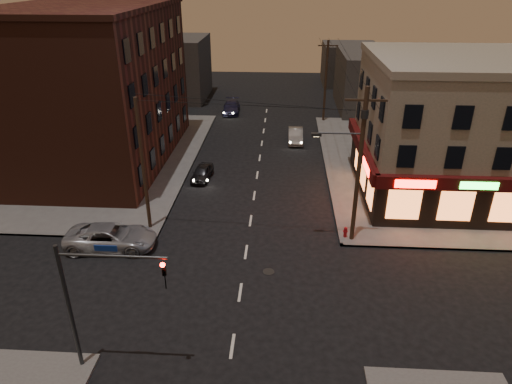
# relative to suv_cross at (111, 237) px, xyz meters

# --- Properties ---
(ground) EXTENTS (120.00, 120.00, 0.00)m
(ground) POSITION_rel_suv_cross_xyz_m (8.58, -3.99, -0.78)
(ground) COLOR black
(ground) RESTS_ON ground
(sidewalk_ne) EXTENTS (24.00, 28.00, 0.15)m
(sidewalk_ne) POSITION_rel_suv_cross_xyz_m (26.58, 15.01, -0.71)
(sidewalk_ne) COLOR #514F4C
(sidewalk_ne) RESTS_ON ground
(sidewalk_nw) EXTENTS (24.00, 28.00, 0.15)m
(sidewalk_nw) POSITION_rel_suv_cross_xyz_m (-9.42, 15.01, -0.71)
(sidewalk_nw) COLOR #514F4C
(sidewalk_nw) RESTS_ON ground
(pizza_building) EXTENTS (15.85, 12.85, 10.50)m
(pizza_building) POSITION_rel_suv_cross_xyz_m (24.51, 9.44, 4.56)
(pizza_building) COLOR tan
(pizza_building) RESTS_ON sidewalk_ne
(brick_apartment) EXTENTS (12.00, 20.00, 13.00)m
(brick_apartment) POSITION_rel_suv_cross_xyz_m (-5.92, 15.01, 5.87)
(brick_apartment) COLOR #482217
(brick_apartment) RESTS_ON sidewalk_nw
(bg_building_ne_a) EXTENTS (10.00, 12.00, 7.00)m
(bg_building_ne_a) POSITION_rel_suv_cross_xyz_m (22.58, 34.01, 2.72)
(bg_building_ne_a) COLOR #3F3D3A
(bg_building_ne_a) RESTS_ON ground
(bg_building_nw) EXTENTS (9.00, 10.00, 8.00)m
(bg_building_nw) POSITION_rel_suv_cross_xyz_m (-4.42, 38.01, 3.22)
(bg_building_nw) COLOR #3F3D3A
(bg_building_nw) RESTS_ON ground
(bg_building_ne_b) EXTENTS (8.00, 8.00, 6.00)m
(bg_building_ne_b) POSITION_rel_suv_cross_xyz_m (20.58, 48.01, 2.22)
(bg_building_ne_b) COLOR #3F3D3A
(bg_building_ne_b) RESTS_ON ground
(utility_pole_main) EXTENTS (4.20, 0.44, 10.00)m
(utility_pole_main) POSITION_rel_suv_cross_xyz_m (15.27, 1.81, 4.98)
(utility_pole_main) COLOR #382619
(utility_pole_main) RESTS_ON sidewalk_ne
(utility_pole_far) EXTENTS (0.26, 0.26, 9.00)m
(utility_pole_far) POSITION_rel_suv_cross_xyz_m (15.38, 28.01, 3.87)
(utility_pole_far) COLOR #382619
(utility_pole_far) RESTS_ON sidewalk_ne
(utility_pole_west) EXTENTS (0.24, 0.24, 9.00)m
(utility_pole_west) POSITION_rel_suv_cross_xyz_m (1.78, 2.51, 3.87)
(utility_pole_west) COLOR #382619
(utility_pole_west) RESTS_ON sidewalk_nw
(traffic_signal) EXTENTS (4.49, 0.32, 6.47)m
(traffic_signal) POSITION_rel_suv_cross_xyz_m (3.02, -9.59, 3.37)
(traffic_signal) COLOR #333538
(traffic_signal) RESTS_ON ground
(suv_cross) EXTENTS (5.77, 2.88, 1.57)m
(suv_cross) POSITION_rel_suv_cross_xyz_m (0.00, 0.00, 0.00)
(suv_cross) COLOR #93959B
(suv_cross) RESTS_ON ground
(sedan_near) EXTENTS (1.72, 3.61, 1.19)m
(sedan_near) POSITION_rel_suv_cross_xyz_m (3.98, 10.89, -0.19)
(sedan_near) COLOR black
(sedan_near) RESTS_ON ground
(sedan_mid) EXTENTS (1.47, 4.18, 1.38)m
(sedan_mid) POSITION_rel_suv_cross_xyz_m (12.01, 20.72, -0.10)
(sedan_mid) COLOR slate
(sedan_mid) RESTS_ON ground
(sedan_far) EXTENTS (2.16, 4.90, 1.40)m
(sedan_far) POSITION_rel_suv_cross_xyz_m (4.26, 30.89, -0.08)
(sedan_far) COLOR #1D1C39
(sedan_far) RESTS_ON ground
(fire_hydrant) EXTENTS (0.33, 0.33, 0.73)m
(fire_hydrant) POSITION_rel_suv_cross_xyz_m (14.98, 2.01, -0.24)
(fire_hydrant) COLOR maroon
(fire_hydrant) RESTS_ON sidewalk_ne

